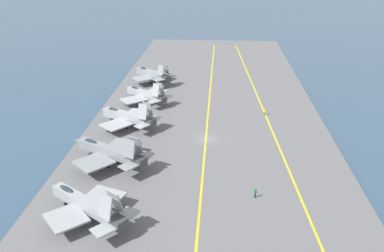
{
  "coord_description": "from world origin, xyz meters",
  "views": [
    {
      "loc": [
        -76.81,
        -2.42,
        36.81
      ],
      "look_at": [
        0.7,
        2.96,
        2.9
      ],
      "focal_mm": 38.0,
      "sensor_mm": 36.0,
      "label": 1
    }
  ],
  "objects_px": {
    "crew_green_vest": "(255,192)",
    "parked_jet_second": "(108,151)",
    "parked_jet_fourth": "(145,94)",
    "parked_jet_fifth": "(151,74)",
    "crew_yellow_vest": "(265,112)",
    "parked_jet_nearest": "(85,204)",
    "parked_jet_third": "(127,117)"
  },
  "relations": [
    {
      "from": "crew_green_vest",
      "to": "crew_yellow_vest",
      "type": "bearing_deg",
      "value": -7.83
    },
    {
      "from": "parked_jet_nearest",
      "to": "parked_jet_fifth",
      "type": "relative_size",
      "value": 1.13
    },
    {
      "from": "parked_jet_nearest",
      "to": "parked_jet_fourth",
      "type": "xyz_separation_m",
      "value": [
        49.63,
        0.1,
        -0.28
      ]
    },
    {
      "from": "parked_jet_fourth",
      "to": "parked_jet_third",
      "type": "bearing_deg",
      "value": 175.3
    },
    {
      "from": "parked_jet_nearest",
      "to": "parked_jet_fifth",
      "type": "height_order",
      "value": "parked_jet_nearest"
    },
    {
      "from": "parked_jet_nearest",
      "to": "crew_green_vest",
      "type": "height_order",
      "value": "parked_jet_nearest"
    },
    {
      "from": "parked_jet_second",
      "to": "parked_jet_fifth",
      "type": "xyz_separation_m",
      "value": [
        49.9,
        0.15,
        0.02
      ]
    },
    {
      "from": "crew_green_vest",
      "to": "parked_jet_fifth",
      "type": "bearing_deg",
      "value": 23.85
    },
    {
      "from": "parked_jet_fifth",
      "to": "parked_jet_fourth",
      "type": "bearing_deg",
      "value": -176.78
    },
    {
      "from": "parked_jet_second",
      "to": "parked_jet_nearest",
      "type": "bearing_deg",
      "value": -176.88
    },
    {
      "from": "parked_jet_second",
      "to": "parked_jet_fourth",
      "type": "bearing_deg",
      "value": -1.37
    },
    {
      "from": "parked_jet_nearest",
      "to": "parked_jet_third",
      "type": "xyz_separation_m",
      "value": [
        33.99,
        1.39,
        -0.17
      ]
    },
    {
      "from": "parked_jet_third",
      "to": "parked_jet_fifth",
      "type": "height_order",
      "value": "parked_jet_fifth"
    },
    {
      "from": "parked_jet_second",
      "to": "crew_green_vest",
      "type": "distance_m",
      "value": 27.65
    },
    {
      "from": "parked_jet_second",
      "to": "crew_green_vest",
      "type": "bearing_deg",
      "value": -109.58
    },
    {
      "from": "crew_yellow_vest",
      "to": "parked_jet_second",
      "type": "bearing_deg",
      "value": 130.19
    },
    {
      "from": "parked_jet_nearest",
      "to": "crew_yellow_vest",
      "type": "bearing_deg",
      "value": -35.16
    },
    {
      "from": "parked_jet_second",
      "to": "parked_jet_fourth",
      "type": "height_order",
      "value": "parked_jet_second"
    },
    {
      "from": "parked_jet_third",
      "to": "crew_green_vest",
      "type": "height_order",
      "value": "parked_jet_third"
    },
    {
      "from": "parked_jet_nearest",
      "to": "parked_jet_second",
      "type": "bearing_deg",
      "value": 3.12
    },
    {
      "from": "parked_jet_second",
      "to": "crew_green_vest",
      "type": "height_order",
      "value": "parked_jet_second"
    },
    {
      "from": "parked_jet_fourth",
      "to": "crew_green_vest",
      "type": "distance_m",
      "value": 49.36
    },
    {
      "from": "parked_jet_second",
      "to": "crew_yellow_vest",
      "type": "height_order",
      "value": "parked_jet_second"
    },
    {
      "from": "crew_yellow_vest",
      "to": "crew_green_vest",
      "type": "bearing_deg",
      "value": 172.17
    },
    {
      "from": "parked_jet_fifth",
      "to": "crew_yellow_vest",
      "type": "relative_size",
      "value": 8.47
    },
    {
      "from": "crew_green_vest",
      "to": "parked_jet_nearest",
      "type": "bearing_deg",
      "value": 106.02
    },
    {
      "from": "crew_green_vest",
      "to": "crew_yellow_vest",
      "type": "xyz_separation_m",
      "value": [
        35.32,
        -4.86,
        -0.02
      ]
    },
    {
      "from": "parked_jet_fifth",
      "to": "crew_green_vest",
      "type": "relative_size",
      "value": 8.32
    },
    {
      "from": "parked_jet_second",
      "to": "parked_jet_fourth",
      "type": "distance_m",
      "value": 33.18
    },
    {
      "from": "crew_green_vest",
      "to": "crew_yellow_vest",
      "type": "height_order",
      "value": "crew_green_vest"
    },
    {
      "from": "crew_green_vest",
      "to": "parked_jet_second",
      "type": "bearing_deg",
      "value": 70.42
    },
    {
      "from": "parked_jet_nearest",
      "to": "crew_yellow_vest",
      "type": "relative_size",
      "value": 9.6
    }
  ]
}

